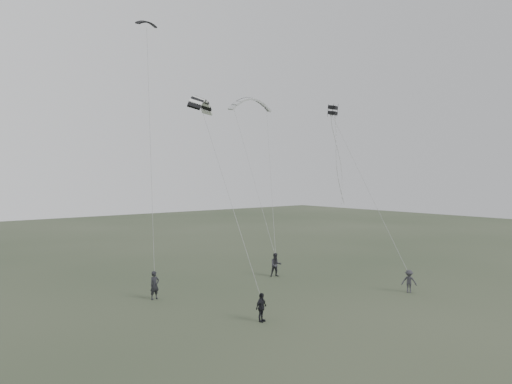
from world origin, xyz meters
TOP-DOWN VIEW (x-y plane):
  - ground at (0.00, 0.00)m, footprint 140.00×140.00m
  - flyer_left at (-6.66, 5.90)m, footprint 0.71×0.52m
  - flyer_right at (4.01, 6.30)m, footprint 1.10×1.01m
  - flyer_center at (-4.53, -2.10)m, footprint 0.99×0.63m
  - flyer_far at (7.41, -3.33)m, footprint 1.04×1.14m
  - kite_dark_small at (-5.25, 9.46)m, footprint 1.55×0.71m
  - kite_pale_large at (7.93, 14.32)m, footprint 4.37×2.43m
  - kite_striped at (-3.80, 4.87)m, footprint 3.27×3.04m
  - kite_box at (8.10, 4.17)m, footprint 0.85×0.90m

SIDE VIEW (x-z plane):
  - ground at x=0.00m, z-range 0.00..0.00m
  - flyer_far at x=7.41m, z-range 0.00..1.53m
  - flyer_center at x=-4.53m, z-range 0.00..1.56m
  - flyer_left at x=-6.66m, z-range 0.00..1.80m
  - flyer_right at x=4.01m, z-range 0.00..1.83m
  - kite_striped at x=-3.80m, z-range 12.10..13.57m
  - kite_box at x=8.10m, z-range 12.60..13.39m
  - kite_pale_large at x=7.93m, z-range 14.12..15.99m
  - kite_dark_small at x=-5.25m, z-range 18.24..18.87m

